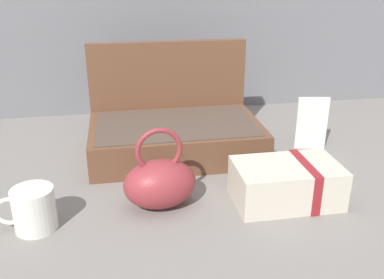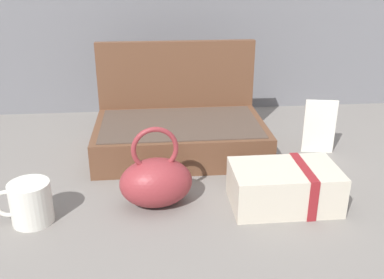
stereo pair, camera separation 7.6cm
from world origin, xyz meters
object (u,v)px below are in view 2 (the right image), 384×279
Objects in this scene: open_suitcase at (179,128)px; coffee_mug at (30,203)px; info_card_left at (319,127)px; cream_toiletry_bag at (285,186)px; teal_pouch_handbag at (156,181)px.

open_suitcase is 0.49m from coffee_mug.
info_card_left is at bearing 21.84° from coffee_mug.
open_suitcase is 0.40m from info_card_left.
open_suitcase is 3.03× the size of info_card_left.
teal_pouch_handbag is at bearing 174.47° from cream_toiletry_bag.
info_card_left is (0.18, 0.28, 0.03)m from cream_toiletry_bag.
teal_pouch_handbag is 0.80× the size of cream_toiletry_bag.
teal_pouch_handbag is 0.27m from coffee_mug.
coffee_mug is (-0.27, -0.05, -0.01)m from teal_pouch_handbag.
coffee_mug is at bearing -178.20° from cream_toiletry_bag.
info_card_left is (0.47, 0.25, 0.02)m from teal_pouch_handbag.
cream_toiletry_bag is 0.33m from info_card_left.
open_suitcase is at bearing -177.58° from info_card_left.
cream_toiletry_bag is at bearing 1.80° from coffee_mug.
info_card_left is at bearing -8.33° from open_suitcase.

